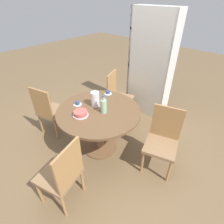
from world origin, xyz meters
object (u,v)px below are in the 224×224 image
chair_b (162,139)px  chair_c (118,95)px  chair_d (50,110)px  coffee_pot (95,99)px  cup_a (108,93)px  bookshelf (150,68)px  chair_a (62,174)px  cake_main (80,113)px  water_bottle (104,106)px  cup_b (77,103)px

chair_b → chair_c: same height
chair_d → coffee_pot: size_ratio=3.53×
chair_d → cup_a: chair_d is taller
chair_c → bookshelf: bearing=-47.0°
chair_c → chair_d: 1.27m
chair_c → coffee_pot: (0.25, -0.81, 0.38)m
chair_c → coffee_pot: 0.93m
chair_a → cup_a: bearing=-173.2°
chair_a → cake_main: bearing=-162.8°
bookshelf → chair_b: bearing=131.1°
chair_a → chair_b: bearing=140.2°
chair_b → cup_a: chair_b is taller
chair_d → coffee_pot: 0.93m
bookshelf → cake_main: 1.69m
water_bottle → cup_a: 0.54m
bookshelf → coffee_pot: bookshelf is taller
coffee_pot → water_bottle: 0.21m
chair_d → cup_a: 1.03m
bookshelf → cup_a: bookshelf is taller
chair_c → cake_main: bearing=175.1°
chair_b → water_bottle: water_bottle is taller
chair_d → cup_a: bearing=-146.2°
chair_b → coffee_pot: size_ratio=3.53×
water_bottle → chair_d: bearing=-163.0°
chair_d → cake_main: bearing=168.8°
chair_b → chair_d: same height
chair_c → water_bottle: size_ratio=3.50×
water_bottle → cup_b: bearing=-164.4°
chair_a → water_bottle: size_ratio=3.50×
bookshelf → coffee_pot: 1.38m
chair_d → cup_b: chair_d is taller
cup_a → cup_b: bearing=-101.1°
water_bottle → cake_main: water_bottle is taller
chair_a → chair_d: 1.34m
cake_main → cup_a: bearing=101.2°
chair_c → bookshelf: bookshelf is taller
chair_d → cup_b: size_ratio=7.51×
bookshelf → coffee_pot: bearing=88.0°
chair_b → chair_d: (-1.77, -0.64, 0.00)m
chair_b → cup_b: (-1.21, -0.45, 0.29)m
chair_d → cake_main: (0.80, 0.04, 0.29)m
chair_a → cup_a: (-0.54, 1.33, 0.29)m
chair_b → water_bottle: size_ratio=3.50×
bookshelf → coffee_pot: size_ratio=7.42×
chair_b → chair_c: 1.35m
chair_c → chair_d: (-0.53, -1.16, 0.00)m
chair_a → cup_b: 1.05m
chair_b → coffee_pot: (-0.99, -0.29, 0.38)m
coffee_pot → cake_main: size_ratio=1.23×
chair_b → chair_c: bearing=139.9°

